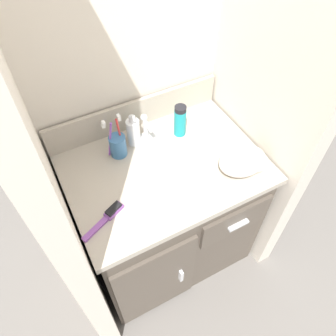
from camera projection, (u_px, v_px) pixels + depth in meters
The scene contains 12 objects.
ground_plane at pixel (166, 247), 1.94m from camera, with size 6.00×6.00×0.00m, color slate.
wall_back at pixel (124, 50), 1.29m from camera, with size 1.00×0.08×2.20m, color beige.
wall_left at pixel (24, 145), 0.96m from camera, with size 0.08×0.67×2.20m, color beige.
wall_right at pixel (272, 62), 1.24m from camera, with size 0.08×0.67×2.20m, color beige.
vanity at pixel (165, 213), 1.64m from camera, with size 0.82×0.61×0.75m.
backsplash at pixel (135, 114), 1.48m from camera, with size 0.82×0.02×0.14m.
sink_faucet at pixel (146, 132), 1.43m from camera, with size 0.09×0.09×0.14m.
toothbrush_cup at pixel (118, 145), 1.37m from camera, with size 0.08×0.07×0.20m.
soap_dispenser at pixel (133, 132), 1.41m from camera, with size 0.06×0.06×0.16m.
shaving_cream_can at pixel (180, 121), 1.44m from camera, with size 0.05×0.05×0.15m.
hairbrush at pixel (108, 216), 1.20m from camera, with size 0.19×0.10×0.03m.
hand_towel at pixel (245, 161), 1.34m from camera, with size 0.21×0.16×0.08m.
Camera 1 is at (-0.40, -0.79, 1.80)m, focal length 35.00 mm.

